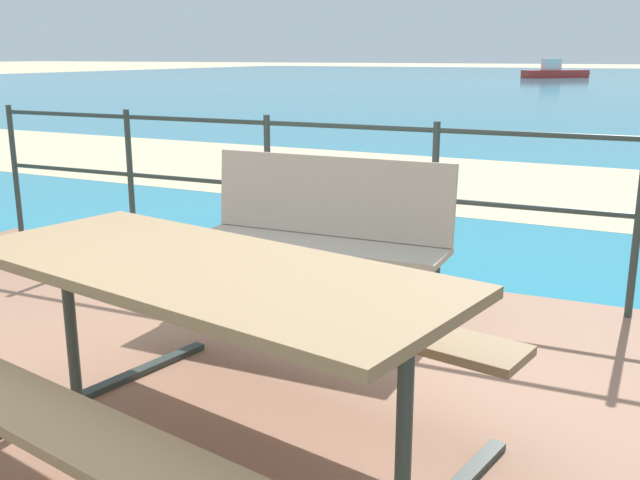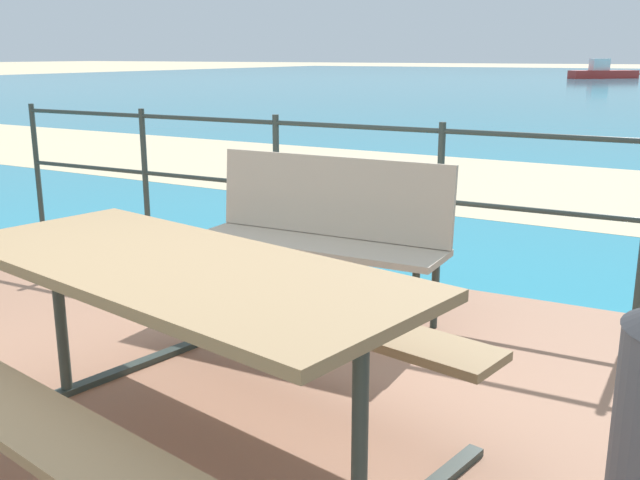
# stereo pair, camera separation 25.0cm
# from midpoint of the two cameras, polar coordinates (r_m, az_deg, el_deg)

# --- Properties ---
(ground_plane) EXTENTS (240.00, 240.00, 0.00)m
(ground_plane) POSITION_cam_midpoint_polar(r_m,az_deg,el_deg) (3.07, -15.80, -16.32)
(ground_plane) COLOR beige
(patio_paving) EXTENTS (6.40, 5.20, 0.06)m
(patio_paving) POSITION_cam_midpoint_polar(r_m,az_deg,el_deg) (3.05, -15.84, -15.83)
(patio_paving) COLOR #996B51
(patio_paving) RESTS_ON ground
(beach_strip) EXTENTS (54.11, 5.98, 0.01)m
(beach_strip) POSITION_cam_midpoint_polar(r_m,az_deg,el_deg) (9.06, 15.54, 4.14)
(beach_strip) COLOR beige
(beach_strip) RESTS_ON ground
(picnic_table) EXTENTS (2.15, 1.85, 0.77)m
(picnic_table) POSITION_cam_midpoint_polar(r_m,az_deg,el_deg) (2.62, -8.41, -5.50)
(picnic_table) COLOR #8C704C
(picnic_table) RESTS_ON patio_paving
(park_bench) EXTENTS (1.47, 0.42, 0.91)m
(park_bench) POSITION_cam_midpoint_polar(r_m,az_deg,el_deg) (4.16, 2.09, 1.28)
(park_bench) COLOR tan
(park_bench) RESTS_ON patio_paving
(railing_fence) EXTENTS (5.94, 0.04, 1.08)m
(railing_fence) POSITION_cam_midpoint_polar(r_m,az_deg,el_deg) (4.77, 4.16, 4.63)
(railing_fence) COLOR #2D3833
(railing_fence) RESTS_ON patio_paving
(boat_mid) EXTENTS (4.25, 3.98, 1.23)m
(boat_mid) POSITION_cam_midpoint_polar(r_m,az_deg,el_deg) (51.27, 21.53, 12.12)
(boat_mid) COLOR red
(boat_mid) RESTS_ON sea_water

